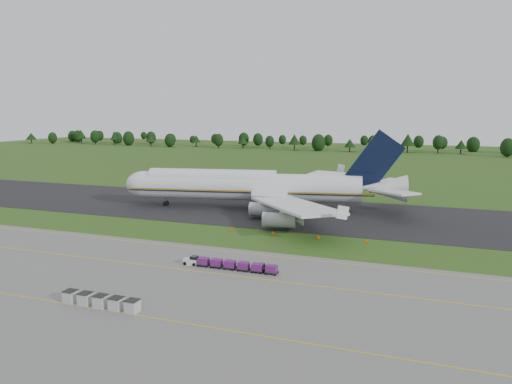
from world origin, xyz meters
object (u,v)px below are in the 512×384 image
at_px(baggage_train, 228,264).
at_px(uld_row, 101,301).
at_px(aircraft, 254,186).
at_px(utility_cart, 260,269).
at_px(edge_markers, 296,235).

height_order(baggage_train, uld_row, uld_row).
distance_m(aircraft, utility_cart, 51.81).
relative_size(utility_cart, edge_markers, 0.08).
bearing_deg(uld_row, utility_cart, 54.83).
xyz_separation_m(baggage_train, utility_cart, (5.26, 0.39, -0.25)).
height_order(utility_cart, edge_markers, utility_cart).
bearing_deg(aircraft, uld_row, -86.33).
xyz_separation_m(aircraft, baggage_train, (13.58, -48.36, -5.08)).
height_order(uld_row, edge_markers, uld_row).
bearing_deg(utility_cart, aircraft, 111.44).
bearing_deg(utility_cart, baggage_train, -175.80).
xyz_separation_m(aircraft, utility_cart, (18.84, -47.97, -5.32)).
bearing_deg(utility_cart, edge_markers, 92.00).
relative_size(aircraft, edge_markers, 2.56).
xyz_separation_m(baggage_train, uld_row, (-9.19, -20.12, 0.05)).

